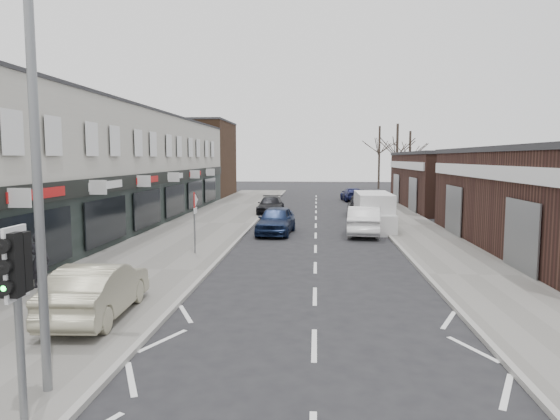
% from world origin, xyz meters
% --- Properties ---
extents(ground, '(160.00, 160.00, 0.00)m').
position_xyz_m(ground, '(0.00, 0.00, 0.00)').
color(ground, black).
rests_on(ground, ground).
extents(pavement_left, '(5.50, 64.00, 0.12)m').
position_xyz_m(pavement_left, '(-6.75, 22.00, 0.06)').
color(pavement_left, slate).
rests_on(pavement_left, ground).
extents(pavement_right, '(3.50, 64.00, 0.12)m').
position_xyz_m(pavement_right, '(5.75, 22.00, 0.06)').
color(pavement_right, slate).
rests_on(pavement_right, ground).
extents(shop_terrace_left, '(8.00, 41.00, 7.10)m').
position_xyz_m(shop_terrace_left, '(-13.50, 19.50, 3.55)').
color(shop_terrace_left, beige).
rests_on(shop_terrace_left, ground).
extents(brick_block_far, '(8.00, 10.00, 8.00)m').
position_xyz_m(brick_block_far, '(-13.50, 45.00, 4.00)').
color(brick_block_far, '#422C1C').
rests_on(brick_block_far, ground).
extents(right_unit_far, '(10.00, 16.00, 4.50)m').
position_xyz_m(right_unit_far, '(12.50, 34.00, 2.25)').
color(right_unit_far, '#3C221B').
rests_on(right_unit_far, ground).
extents(tree_far_a, '(3.60, 3.60, 8.00)m').
position_xyz_m(tree_far_a, '(9.00, 48.00, 0.00)').
color(tree_far_a, '#382D26').
rests_on(tree_far_a, ground).
extents(tree_far_b, '(3.60, 3.60, 7.50)m').
position_xyz_m(tree_far_b, '(11.50, 54.00, 0.00)').
color(tree_far_b, '#382D26').
rests_on(tree_far_b, ground).
extents(tree_far_c, '(3.60, 3.60, 8.50)m').
position_xyz_m(tree_far_c, '(8.50, 60.00, 0.00)').
color(tree_far_c, '#382D26').
rests_on(tree_far_c, ground).
extents(traffic_light, '(0.28, 0.60, 3.10)m').
position_xyz_m(traffic_light, '(-4.40, -2.02, 2.41)').
color(traffic_light, slate).
rests_on(traffic_light, pavement_left).
extents(street_lamp, '(2.23, 0.22, 8.00)m').
position_xyz_m(street_lamp, '(-4.53, -0.80, 4.62)').
color(street_lamp, slate).
rests_on(street_lamp, pavement_left).
extents(warning_sign, '(0.12, 0.80, 2.70)m').
position_xyz_m(warning_sign, '(-5.16, 12.00, 2.20)').
color(warning_sign, slate).
rests_on(warning_sign, pavement_left).
extents(white_van, '(1.98, 5.54, 2.16)m').
position_xyz_m(white_van, '(3.40, 20.61, 1.02)').
color(white_van, silver).
rests_on(white_van, ground).
extents(sedan_on_pavement, '(1.73, 4.35, 1.41)m').
position_xyz_m(sedan_on_pavement, '(-5.60, 3.29, 0.82)').
color(sedan_on_pavement, '#9D987E').
rests_on(sedan_on_pavement, pavement_left).
extents(pedestrian, '(0.66, 0.44, 1.79)m').
position_xyz_m(pedestrian, '(-8.66, 5.90, 1.01)').
color(pedestrian, black).
rests_on(pedestrian, pavement_left).
extents(parked_car_left_a, '(2.16, 4.63, 1.53)m').
position_xyz_m(parked_car_left_a, '(-2.20, 18.41, 0.77)').
color(parked_car_left_a, '#152142').
rests_on(parked_car_left_a, ground).
extents(parked_car_left_b, '(1.88, 4.55, 1.32)m').
position_xyz_m(parked_car_left_b, '(-3.40, 28.15, 0.66)').
color(parked_car_left_b, black).
rests_on(parked_car_left_b, ground).
extents(parked_car_right_a, '(2.12, 4.94, 1.58)m').
position_xyz_m(parked_car_right_a, '(2.63, 18.49, 0.79)').
color(parked_car_right_a, white).
rests_on(parked_car_right_a, ground).
extents(parked_car_right_b, '(2.20, 4.85, 1.61)m').
position_xyz_m(parked_car_right_b, '(3.26, 27.92, 0.81)').
color(parked_car_right_b, black).
rests_on(parked_car_right_b, ground).
extents(parked_car_right_c, '(2.25, 4.65, 1.31)m').
position_xyz_m(parked_car_right_c, '(3.50, 40.09, 0.65)').
color(parked_car_right_c, '#161A45').
rests_on(parked_car_right_c, ground).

